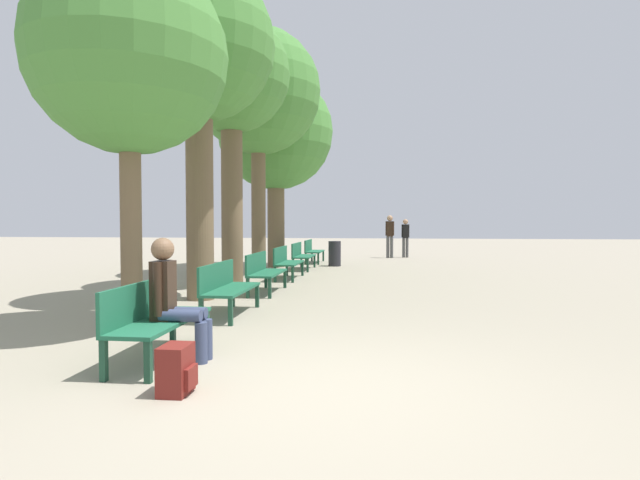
{
  "coord_description": "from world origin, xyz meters",
  "views": [
    {
      "loc": [
        0.57,
        -4.31,
        1.46
      ],
      "look_at": [
        -0.65,
        5.88,
        1.09
      ],
      "focal_mm": 28.0,
      "sensor_mm": 36.0,
      "label": 1
    }
  ],
  "objects": [
    {
      "name": "bench_row_4",
      "position": [
        -1.82,
        10.74,
        0.47
      ],
      "size": [
        0.52,
        1.62,
        0.82
      ],
      "color": "#1E6042",
      "rests_on": "ground_plane"
    },
    {
      "name": "pedestrian_near",
      "position": [
        1.61,
        16.4,
        0.9
      ],
      "size": [
        0.32,
        0.22,
        1.58
      ],
      "color": "#4C4C4C",
      "rests_on": "ground_plane"
    },
    {
      "name": "trash_bin",
      "position": [
        -0.91,
        12.07,
        0.41
      ],
      "size": [
        0.41,
        0.41,
        0.82
      ],
      "color": "#232328",
      "rests_on": "ground_plane"
    },
    {
      "name": "ground_plane",
      "position": [
        0.0,
        0.0,
        0.0
      ],
      "size": [
        80.0,
        80.0,
        0.0
      ],
      "primitive_type": "plane",
      "color": "gray"
    },
    {
      "name": "tree_row_3",
      "position": [
        -2.79,
        9.27,
        5.02
      ],
      "size": [
        3.47,
        3.47,
        6.8
      ],
      "color": "brown",
      "rests_on": "ground_plane"
    },
    {
      "name": "pedestrian_mid",
      "position": [
        0.97,
        16.08,
        0.99
      ],
      "size": [
        0.35,
        0.24,
        1.73
      ],
      "color": "#4C4C4C",
      "rests_on": "ground_plane"
    },
    {
      "name": "bench_row_5",
      "position": [
        -1.82,
        13.24,
        0.47
      ],
      "size": [
        0.52,
        1.62,
        0.82
      ],
      "color": "#1E6042",
      "rests_on": "ground_plane"
    },
    {
      "name": "tree_row_2",
      "position": [
        -2.79,
        6.77,
        4.69
      ],
      "size": [
        2.67,
        2.67,
        6.16
      ],
      "color": "brown",
      "rests_on": "ground_plane"
    },
    {
      "name": "tree_row_0",
      "position": [
        -2.79,
        2.1,
        3.67
      ],
      "size": [
        2.64,
        2.64,
        5.02
      ],
      "color": "brown",
      "rests_on": "ground_plane"
    },
    {
      "name": "tree_row_1",
      "position": [
        -2.79,
        4.72,
        4.64
      ],
      "size": [
        2.85,
        2.85,
        6.18
      ],
      "color": "brown",
      "rests_on": "ground_plane"
    },
    {
      "name": "bench_row_1",
      "position": [
        -1.82,
        3.21,
        0.47
      ],
      "size": [
        0.52,
        1.62,
        0.82
      ],
      "color": "#1E6042",
      "rests_on": "ground_plane"
    },
    {
      "name": "bench_row_2",
      "position": [
        -1.82,
        5.72,
        0.47
      ],
      "size": [
        0.52,
        1.62,
        0.82
      ],
      "color": "#1E6042",
      "rests_on": "ground_plane"
    },
    {
      "name": "person_seated",
      "position": [
        -1.58,
        0.68,
        0.68
      ],
      "size": [
        0.62,
        0.35,
        1.3
      ],
      "color": "#384260",
      "rests_on": "ground_plane"
    },
    {
      "name": "backpack",
      "position": [
        -1.14,
        -0.3,
        0.21
      ],
      "size": [
        0.27,
        0.32,
        0.42
      ],
      "color": "maroon",
      "rests_on": "ground_plane"
    },
    {
      "name": "tree_row_4",
      "position": [
        -2.79,
        11.61,
        4.31
      ],
      "size": [
        3.71,
        3.71,
        6.21
      ],
      "color": "brown",
      "rests_on": "ground_plane"
    },
    {
      "name": "bench_row_3",
      "position": [
        -1.82,
        8.23,
        0.47
      ],
      "size": [
        0.52,
        1.62,
        0.82
      ],
      "color": "#1E6042",
      "rests_on": "ground_plane"
    },
    {
      "name": "bench_row_0",
      "position": [
        -1.82,
        0.7,
        0.47
      ],
      "size": [
        0.52,
        1.62,
        0.82
      ],
      "color": "#1E6042",
      "rests_on": "ground_plane"
    }
  ]
}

